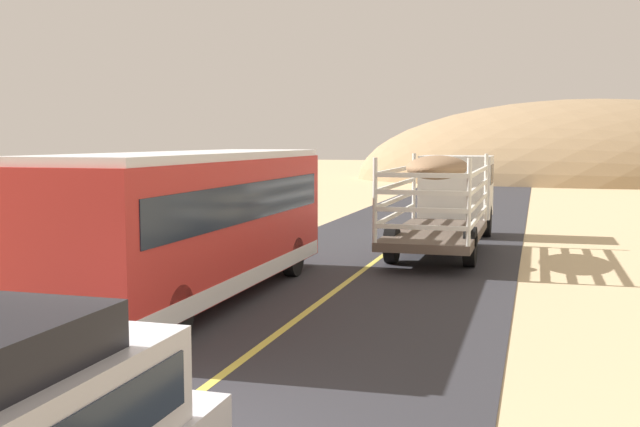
{
  "coord_description": "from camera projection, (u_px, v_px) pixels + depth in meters",
  "views": [
    {
      "loc": [
        4.41,
        -7.05,
        3.49
      ],
      "look_at": [
        0.0,
        8.07,
        1.93
      ],
      "focal_mm": 41.93,
      "sensor_mm": 36.0,
      "label": 1
    }
  ],
  "objects": [
    {
      "name": "distant_hill",
      "position": [
        586.0,
        181.0,
        63.78
      ],
      "size": [
        39.76,
        21.91,
        13.89
      ],
      "primitive_type": "ellipsoid",
      "color": "#997C5A",
      "rests_on": "ground"
    },
    {
      "name": "livestock_truck",
      "position": [
        450.0,
        191.0,
        24.99
      ],
      "size": [
        2.53,
        9.7,
        3.02
      ],
      "color": "silver",
      "rests_on": "road_surface"
    },
    {
      "name": "boulder_far_horizon",
      "position": [
        228.0,
        194.0,
        45.11
      ],
      "size": [
        0.99,
        0.96,
        0.43
      ],
      "primitive_type": "ellipsoid",
      "color": "#84705B",
      "rests_on": "ground"
    },
    {
      "name": "bus",
      "position": [
        197.0,
        221.0,
        16.13
      ],
      "size": [
        2.54,
        10.0,
        3.21
      ],
      "color": "red",
      "rests_on": "road_surface"
    }
  ]
}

